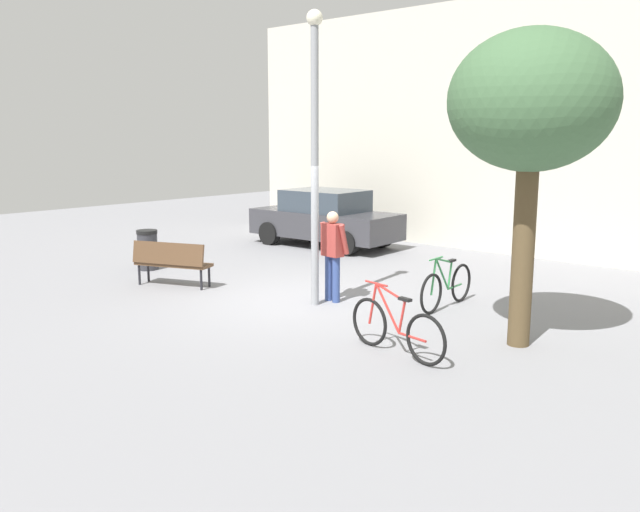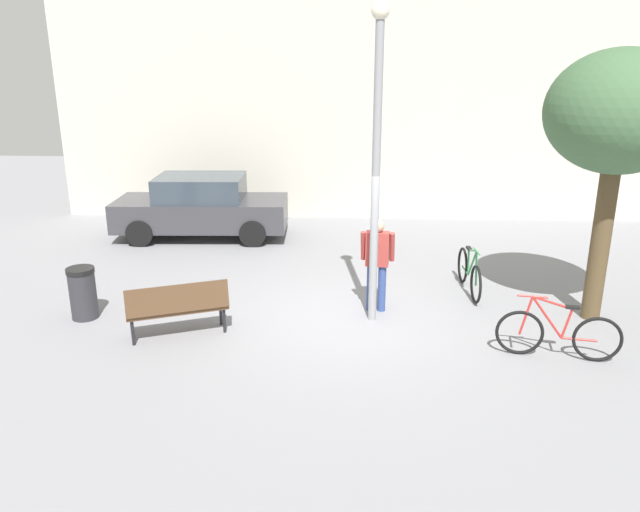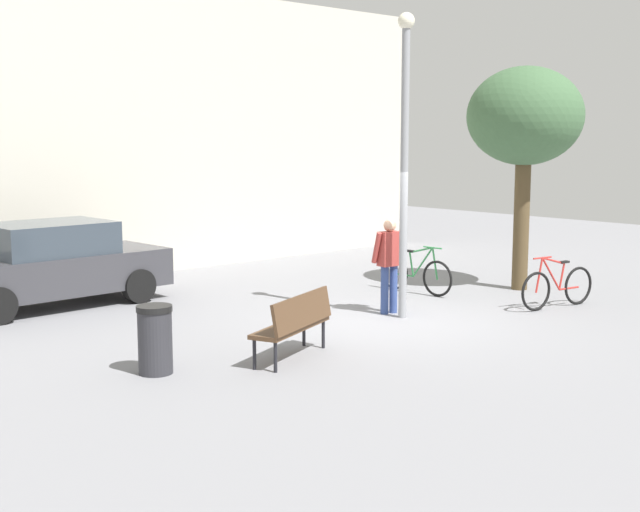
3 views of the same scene
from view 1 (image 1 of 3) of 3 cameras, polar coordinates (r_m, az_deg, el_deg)
The scene contains 10 objects.
ground_plane at distance 12.18m, azimuth -1.63°, elevation -4.01°, with size 36.00×36.00×0.00m, color gray.
building_facade at distance 18.53m, azimuth 16.01°, elevation 10.60°, with size 16.24×2.00×6.44m, color beige.
lamppost at distance 11.63m, azimuth -0.46°, elevation 9.85°, with size 0.28×0.28×5.11m.
person_by_lamppost at distance 12.06m, azimuth 1.10°, elevation 0.54°, with size 0.61×0.33×1.67m.
park_bench at distance 13.64m, azimuth -12.72°, elevation -0.35°, with size 1.66×1.03×0.92m.
plaza_tree at distance 9.75m, azimuth 17.77°, elevation 12.34°, with size 2.30×2.30×4.47m.
bicycle_red at distance 9.30m, azimuth 6.57°, elevation -6.21°, with size 1.79×0.36×0.97m.
bicycle_green at distance 11.92m, azimuth 10.86°, elevation -2.61°, with size 0.13×1.81×0.97m.
parked_car_charcoal at distance 18.18m, azimuth 0.43°, elevation 3.28°, with size 4.26×1.95×1.55m.
trash_bin at distance 15.52m, azimuth -14.65°, elevation 0.53°, with size 0.47×0.47×0.91m.
Camera 1 is at (8.09, -8.59, 3.04)m, focal length 37.10 mm.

